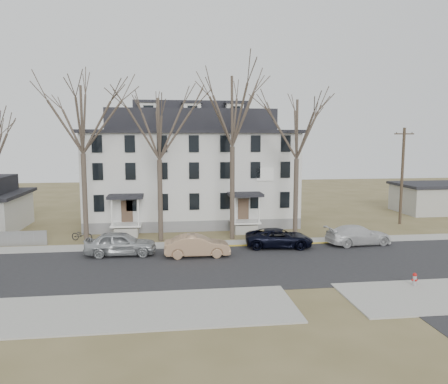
{
  "coord_description": "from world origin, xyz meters",
  "views": [
    {
      "loc": [
        -4.32,
        -26.11,
        8.55
      ],
      "look_at": [
        0.2,
        9.0,
        4.12
      ],
      "focal_mm": 35.0,
      "sensor_mm": 36.0,
      "label": 1
    }
  ],
  "objects": [
    {
      "name": "boarding_house",
      "position": [
        -2.0,
        17.95,
        5.38
      ],
      "size": [
        20.8,
        12.36,
        12.05
      ],
      "color": "slate",
      "rests_on": "ground"
    },
    {
      "name": "car_navy",
      "position": [
        4.2,
        6.38,
        0.73
      ],
      "size": [
        5.5,
        3.03,
        1.46
      ],
      "primitive_type": "imported",
      "rotation": [
        0.0,
        0.0,
        1.45
      ],
      "color": "black",
      "rests_on": "ground"
    },
    {
      "name": "near_sidewalk_left",
      "position": [
        -8.0,
        -5.0,
        0.0
      ],
      "size": [
        20.0,
        5.0,
        0.08
      ],
      "primitive_type": "cube",
      "color": "#A09F97",
      "rests_on": "ground"
    },
    {
      "name": "yellow_curb",
      "position": [
        5.0,
        7.1,
        0.0
      ],
      "size": [
        14.0,
        0.25,
        0.06
      ],
      "primitive_type": "cube",
      "color": "gold",
      "rests_on": "ground"
    },
    {
      "name": "distant_building",
      "position": [
        26.0,
        20.0,
        1.68
      ],
      "size": [
        8.5,
        6.5,
        3.35
      ],
      "color": "#A09F97",
      "rests_on": "ground"
    },
    {
      "name": "tree_far_left",
      "position": [
        -11.0,
        9.8,
        10.34
      ],
      "size": [
        8.4,
        8.4,
        13.72
      ],
      "color": "#473B31",
      "rests_on": "ground"
    },
    {
      "name": "fire_hydrant",
      "position": [
        9.69,
        -3.4,
        0.41
      ],
      "size": [
        0.34,
        0.32,
        0.82
      ],
      "color": "#B7B7BA",
      "rests_on": "ground"
    },
    {
      "name": "utility_pole_far",
      "position": [
        18.5,
        14.0,
        4.9
      ],
      "size": [
        2.0,
        0.28,
        9.5
      ],
      "color": "#3D3023",
      "rests_on": "ground"
    },
    {
      "name": "car_tan",
      "position": [
        -2.33,
        4.55,
        0.78
      ],
      "size": [
        4.71,
        1.65,
        1.55
      ],
      "primitive_type": "imported",
      "rotation": [
        0.0,
        0.0,
        1.57
      ],
      "color": "#A57F5D",
      "rests_on": "ground"
    },
    {
      "name": "tree_center",
      "position": [
        1.0,
        9.8,
        11.08
      ],
      "size": [
        9.0,
        9.0,
        14.7
      ],
      "color": "#473B31",
      "rests_on": "ground"
    },
    {
      "name": "tree_mid_left",
      "position": [
        -5.0,
        9.8,
        9.6
      ],
      "size": [
        7.8,
        7.8,
        12.74
      ],
      "color": "#473B31",
      "rests_on": "ground"
    },
    {
      "name": "far_sidewalk",
      "position": [
        0.0,
        8.0,
        0.0
      ],
      "size": [
        120.0,
        2.0,
        0.08
      ],
      "primitive_type": "cube",
      "color": "#A09F97",
      "rests_on": "ground"
    },
    {
      "name": "car_white",
      "position": [
        10.71,
        6.42,
        0.77
      ],
      "size": [
        5.46,
        2.66,
        1.53
      ],
      "primitive_type": "imported",
      "rotation": [
        0.0,
        0.0,
        1.67
      ],
      "color": "silver",
      "rests_on": "ground"
    },
    {
      "name": "car_silver",
      "position": [
        -7.83,
        5.57,
        0.87
      ],
      "size": [
        5.15,
        2.17,
        1.74
      ],
      "primitive_type": "imported",
      "rotation": [
        0.0,
        0.0,
        1.55
      ],
      "color": "#A5A8AA",
      "rests_on": "ground"
    },
    {
      "name": "bicycle_left",
      "position": [
        -11.49,
        10.56,
        0.49
      ],
      "size": [
        1.98,
        1.23,
        0.98
      ],
      "primitive_type": "imported",
      "rotation": [
        0.0,
        0.0,
        1.24
      ],
      "color": "black",
      "rests_on": "ground"
    },
    {
      "name": "main_road",
      "position": [
        0.0,
        2.0,
        0.0
      ],
      "size": [
        120.0,
        10.0,
        0.04
      ],
      "primitive_type": "cube",
      "color": "#27272A",
      "rests_on": "ground"
    },
    {
      "name": "tree_mid_right",
      "position": [
        6.5,
        9.8,
        9.6
      ],
      "size": [
        7.8,
        7.8,
        12.74
      ],
      "color": "#473B31",
      "rests_on": "ground"
    },
    {
      "name": "ground",
      "position": [
        0.0,
        0.0,
        0.0
      ],
      "size": [
        120.0,
        120.0,
        0.0
      ],
      "primitive_type": "plane",
      "color": "brown",
      "rests_on": "ground"
    }
  ]
}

